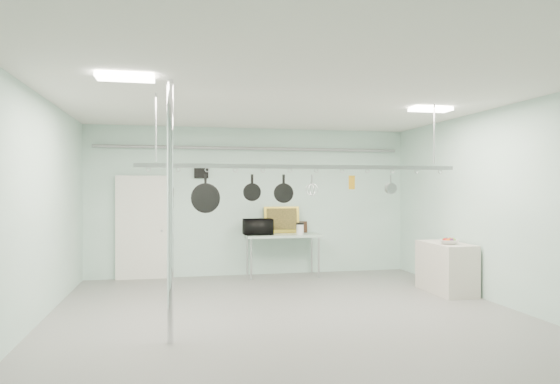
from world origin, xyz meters
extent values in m
plane|color=gray|center=(0.00, 0.00, 0.00)|extent=(8.00, 8.00, 0.00)
cube|color=silver|center=(0.00, 0.00, 3.19)|extent=(7.00, 8.00, 0.02)
cube|color=silver|center=(0.00, 3.99, 1.60)|extent=(7.00, 0.02, 3.20)
cube|color=silver|center=(3.49, 0.00, 1.60)|extent=(0.02, 8.00, 3.20)
cube|color=silver|center=(-2.30, 3.94, 1.05)|extent=(1.10, 0.10, 2.20)
cube|color=black|center=(-1.10, 3.97, 2.25)|extent=(0.30, 0.04, 0.30)
cylinder|color=gray|center=(0.00, 3.90, 2.75)|extent=(6.60, 0.07, 0.07)
cylinder|color=silver|center=(-1.70, -0.60, 1.60)|extent=(0.08, 0.08, 3.20)
cube|color=#B7D7BF|center=(0.60, 3.60, 0.88)|extent=(1.60, 0.70, 0.05)
cylinder|color=#B7B7BC|center=(-0.12, 3.32, 0.43)|extent=(0.04, 0.04, 0.86)
cylinder|color=#B7B7BC|center=(-0.12, 3.88, 0.43)|extent=(0.04, 0.04, 0.86)
cylinder|color=#B7B7BC|center=(1.32, 3.32, 0.43)|extent=(0.04, 0.04, 0.86)
cylinder|color=#B7B7BC|center=(1.32, 3.88, 0.43)|extent=(0.04, 0.04, 0.86)
cube|color=beige|center=(3.15, 1.40, 0.45)|extent=(0.60, 1.20, 0.90)
cube|color=#B7B7BC|center=(0.20, 0.30, 2.20)|extent=(4.80, 0.06, 0.06)
cylinder|color=#B7B7BC|center=(-1.90, 0.30, 2.70)|extent=(0.02, 0.02, 0.94)
cylinder|color=#B7B7BC|center=(2.30, 0.30, 2.70)|extent=(0.02, 0.02, 0.94)
cube|color=white|center=(-2.20, -0.80, 3.16)|extent=(0.65, 0.30, 0.05)
cube|color=white|center=(2.40, 0.60, 3.16)|extent=(0.65, 0.30, 0.05)
imported|color=black|center=(0.07, 3.60, 1.07)|extent=(0.61, 0.42, 0.33)
cylinder|color=silver|center=(0.93, 3.40, 1.01)|extent=(0.16, 0.16, 0.22)
cube|color=gold|center=(0.64, 3.90, 1.20)|extent=(0.78, 0.14, 0.58)
cube|color=black|center=(1.07, 3.90, 1.03)|extent=(0.30, 0.10, 0.25)
imported|color=silver|center=(3.08, 1.18, 0.94)|extent=(0.41, 0.41, 0.08)
camera|label=1|loc=(-1.64, -6.79, 1.88)|focal=32.00mm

